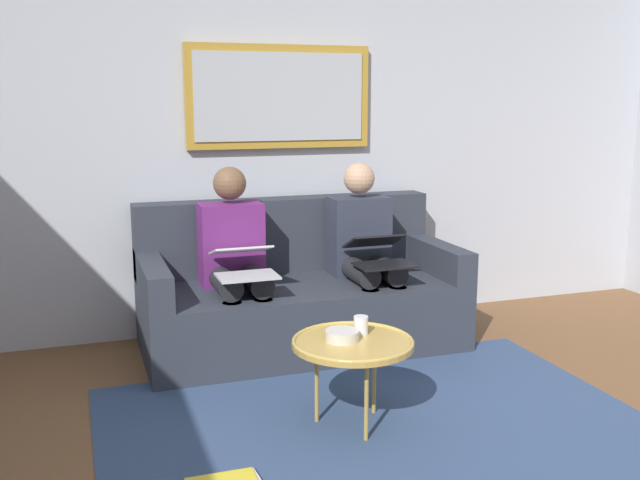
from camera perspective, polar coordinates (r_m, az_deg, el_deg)
wall_rear at (r=4.90m, az=-3.47°, el=8.26°), size 6.00×0.12×2.60m
area_rug at (r=3.59m, az=4.57°, el=-14.30°), size 2.60×1.80×0.01m
couch at (r=4.60m, az=-1.70°, el=-4.40°), size 1.96×0.90×0.90m
framed_mirror at (r=4.81m, az=-3.20°, el=11.18°), size 1.23×0.05×0.66m
coffee_table at (r=3.44m, az=2.59°, el=-8.16°), size 0.58×0.58×0.43m
cup at (r=3.52m, az=3.23°, el=-6.72°), size 0.07×0.07×0.09m
bowl at (r=3.43m, az=1.76°, el=-7.51°), size 0.16×0.16×0.05m
person_left at (r=4.61m, az=3.51°, el=-0.60°), size 0.38×0.58×1.14m
laptop_black at (r=4.40m, az=4.64°, el=-0.90°), size 0.34×0.39×0.17m
person_right at (r=4.36m, az=-6.72°, el=-1.33°), size 0.38×0.58×1.14m
laptop_silver at (r=4.13m, az=-6.02°, el=-1.67°), size 0.34×0.38×0.16m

